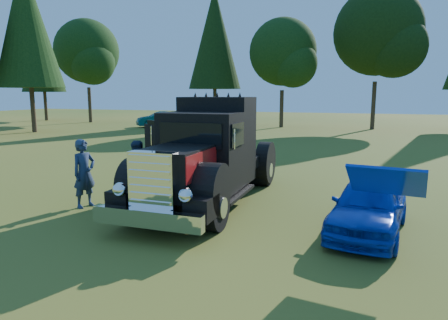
% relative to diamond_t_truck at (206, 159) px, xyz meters
% --- Properties ---
extents(ground, '(120.00, 120.00, 0.00)m').
position_rel_diamond_t_truck_xyz_m(ground, '(0.82, -2.78, -1.28)').
color(ground, '#304E17').
rests_on(ground, ground).
extents(treeline, '(66.14, 23.52, 13.33)m').
position_rel_diamond_t_truck_xyz_m(treeline, '(-2.93, 23.87, 6.34)').
color(treeline, '#2D2116').
rests_on(treeline, ground).
extents(diamond_t_truck, '(3.33, 7.16, 3.00)m').
position_rel_diamond_t_truck_xyz_m(diamond_t_truck, '(0.00, 0.00, 0.00)').
color(diamond_t_truck, black).
rests_on(diamond_t_truck, ground).
extents(hotrod_coupe, '(1.97, 4.14, 1.89)m').
position_rel_diamond_t_truck_xyz_m(hotrod_coupe, '(4.33, -1.07, -0.65)').
color(hotrod_coupe, '#060A92').
rests_on(hotrod_coupe, ground).
extents(spectator_near, '(0.63, 0.78, 1.88)m').
position_rel_diamond_t_truck_xyz_m(spectator_near, '(-3.03, -1.44, -0.34)').
color(spectator_near, navy).
rests_on(spectator_near, ground).
extents(spectator_far, '(1.10, 1.05, 1.79)m').
position_rel_diamond_t_truck_xyz_m(spectator_far, '(-1.86, -0.52, -0.39)').
color(spectator_far, navy).
rests_on(spectator_far, ground).
extents(distant_teal_car, '(4.29, 4.00, 1.44)m').
position_rel_diamond_t_truck_xyz_m(distant_teal_car, '(-14.02, 23.31, -0.56)').
color(distant_teal_car, '#092939').
rests_on(distant_teal_car, ground).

